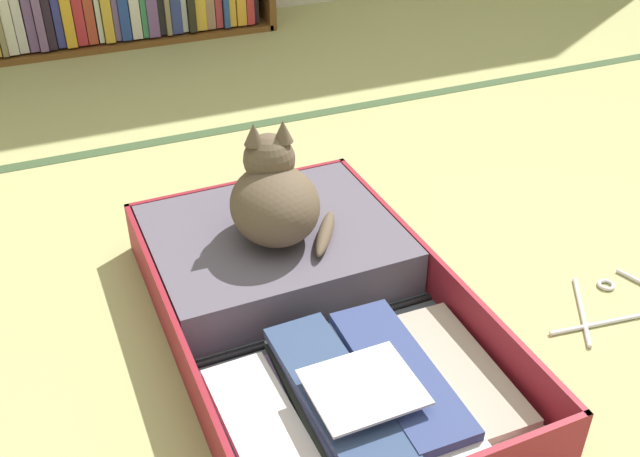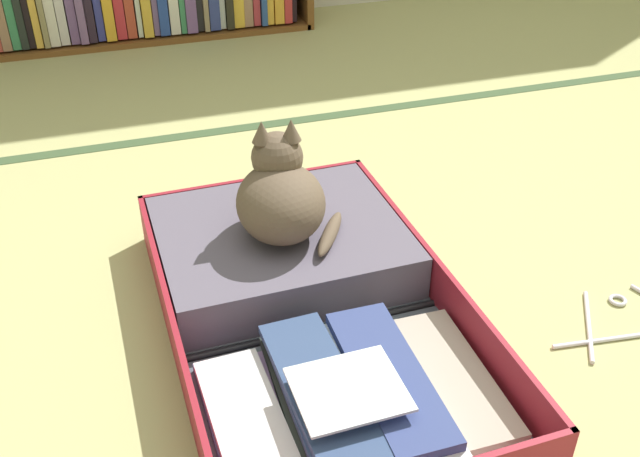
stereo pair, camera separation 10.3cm
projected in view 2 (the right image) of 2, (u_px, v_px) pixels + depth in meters
name	position (u px, v px, depth m)	size (l,w,h in m)	color
ground_plane	(411.00, 379.00, 1.46)	(10.00, 10.00, 0.00)	tan
tatami_border	(262.00, 125.00, 2.43)	(4.80, 0.05, 0.00)	#3C5231
open_suitcase	(302.00, 295.00, 1.60)	(0.60, 0.99, 0.13)	maroon
black_cat	(281.00, 195.00, 1.63)	(0.27, 0.28, 0.26)	brown
clothes_hanger	(636.00, 323.00, 1.60)	(0.43, 0.24, 0.01)	silver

